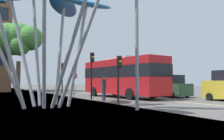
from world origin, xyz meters
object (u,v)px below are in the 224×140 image
red_bus (122,76)px  traffic_light_kerb_near (119,69)px  traffic_light_kerb_far (92,66)px  car_parked_mid (169,87)px  no_entry_sign (74,81)px  pedestrian (104,89)px  street_lamp (140,7)px  traffic_light_island_mid (63,72)px

red_bus → traffic_light_kerb_near: (-3.58, -5.21, 0.29)m
traffic_light_kerb_far → car_parked_mid: traffic_light_kerb_far is taller
no_entry_sign → pedestrian: bearing=-76.3°
car_parked_mid → street_lamp: bearing=-141.0°
street_lamp → traffic_light_kerb_near: bearing=75.6°
red_bus → pedestrian: red_bus is taller
no_entry_sign → red_bus: bearing=-17.1°
red_bus → pedestrian: 4.44m
traffic_light_island_mid → traffic_light_kerb_far: bearing=-86.3°
traffic_light_kerb_near → car_parked_mid: (7.91, 3.43, -1.38)m
pedestrian → red_bus: bearing=37.9°
street_lamp → no_entry_sign: bearing=88.9°
no_entry_sign → traffic_light_kerb_near: bearing=-83.3°
street_lamp → pedestrian: size_ratio=4.75×
pedestrian → no_entry_sign: 4.14m
traffic_light_kerb_far → no_entry_sign: bearing=102.2°
traffic_light_island_mid → street_lamp: size_ratio=0.39×
traffic_light_kerb_far → traffic_light_island_mid: (-0.42, 6.40, -0.30)m
car_parked_mid → traffic_light_island_mid: bearing=141.0°
red_bus → street_lamp: bearing=-116.8°
pedestrian → traffic_light_kerb_near: bearing=-94.3°
traffic_light_kerb_far → street_lamp: street_lamp is taller
pedestrian → car_parked_mid: bearing=6.3°
traffic_light_island_mid → no_entry_sign: traffic_light_island_mid is taller
traffic_light_kerb_far → traffic_light_island_mid: traffic_light_kerb_far is taller
traffic_light_kerb_far → no_entry_sign: (-0.57, 2.61, -1.25)m
traffic_light_kerb_far → red_bus: bearing=18.6°
street_lamp → car_parked_mid: bearing=39.0°
car_parked_mid → no_entry_sign: (-8.69, 3.12, 0.58)m
traffic_light_island_mid → pedestrian: bearing=-84.0°
traffic_light_kerb_near → traffic_light_kerb_far: bearing=93.0°
traffic_light_kerb_far → pedestrian: size_ratio=2.10×
traffic_light_kerb_far → no_entry_sign: traffic_light_kerb_far is taller
street_lamp → pedestrian: bearing=79.6°
traffic_light_island_mid → street_lamp: (-0.35, -14.11, 2.95)m
traffic_light_kerb_near → no_entry_sign: bearing=96.7°
red_bus → traffic_light_island_mid: bearing=129.3°
red_bus → car_parked_mid: bearing=-22.3°
no_entry_sign → street_lamp: bearing=-91.1°
traffic_light_island_mid → street_lamp: 14.42m
street_lamp → pedestrian: (1.16, 6.35, -4.53)m
pedestrian → traffic_light_kerb_far: bearing=106.4°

